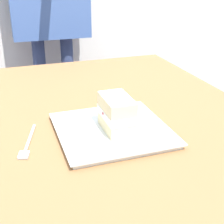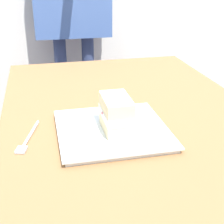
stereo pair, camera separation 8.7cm
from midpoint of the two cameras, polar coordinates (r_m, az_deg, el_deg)
patio_table at (r=1.01m, az=6.62°, el=-6.83°), size 1.34×0.78×0.70m
dessert_plate at (r=0.89m, az=2.79°, el=-3.22°), size 0.29×0.29×0.02m
cake_slice at (r=0.86m, az=3.65°, el=-0.39°), size 0.12×0.07×0.09m
dessert_fork at (r=0.88m, az=-11.50°, el=-4.53°), size 0.17×0.06×0.01m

